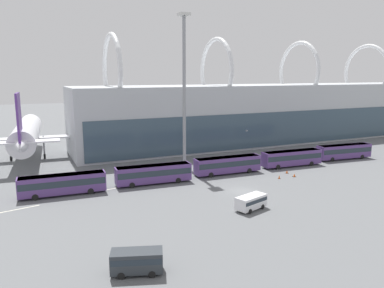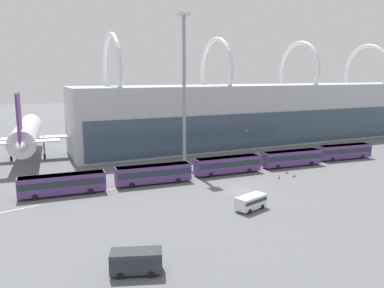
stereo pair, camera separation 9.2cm
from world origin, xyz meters
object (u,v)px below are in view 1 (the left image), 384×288
object	(u,v)px
shuttle_bus_2	(228,164)
shuttle_bus_3	(292,157)
service_van_crossing	(137,260)
traffic_cone_0	(294,175)
airliner_parked_remote	(290,114)
shuttle_bus_1	(154,173)
airliner_at_gate_far	(206,124)
service_van_foreground	(251,201)
floodlight_mast	(184,82)
shuttle_bus_0	(63,183)
airliner_at_gate_near	(27,134)
traffic_cone_2	(279,177)
traffic_cone_1	(287,172)
shuttle_bus_4	(344,151)

from	to	relation	value
shuttle_bus_2	shuttle_bus_3	xyz separation A→B (m)	(15.38, -0.36, 0.00)
shuttle_bus_3	service_van_crossing	bearing A→B (deg)	-142.18
shuttle_bus_2	traffic_cone_0	world-z (taller)	shuttle_bus_2
airliner_parked_remote	shuttle_bus_1	xyz separation A→B (m)	(-73.50, -53.23, -2.43)
airliner_parked_remote	shuttle_bus_2	xyz separation A→B (m)	(-58.12, -52.78, -2.43)
airliner_at_gate_far	airliner_parked_remote	size ratio (longest dim) A/B	0.99
service_van_foreground	floodlight_mast	size ratio (longest dim) A/B	0.17
shuttle_bus_0	service_van_crossing	xyz separation A→B (m)	(3.95, -28.45, -0.61)
airliner_at_gate_near	airliner_at_gate_far	size ratio (longest dim) A/B	1.17
airliner_at_gate_far	traffic_cone_2	bearing A→B (deg)	160.17
shuttle_bus_1	traffic_cone_1	size ratio (longest dim) A/B	21.68
service_van_foreground	traffic_cone_2	world-z (taller)	service_van_foreground
shuttle_bus_2	shuttle_bus_3	bearing A→B (deg)	1.13
traffic_cone_0	traffic_cone_1	distance (m)	2.64
airliner_at_gate_far	shuttle_bus_4	size ratio (longest dim) A/B	2.54
shuttle_bus_1	floodlight_mast	xyz separation A→B (m)	(9.89, 9.01, 15.62)
airliner_at_gate_near	airliner_parked_remote	bearing A→B (deg)	-72.13
shuttle_bus_4	floodlight_mast	size ratio (longest dim) A/B	0.44
shuttle_bus_3	shuttle_bus_4	xyz separation A→B (m)	(15.38, 0.45, 0.00)
airliner_parked_remote	airliner_at_gate_near	bearing A→B (deg)	-164.83
shuttle_bus_0	traffic_cone_2	distance (m)	38.41
floodlight_mast	traffic_cone_1	distance (m)	27.18
service_van_crossing	traffic_cone_2	bearing A→B (deg)	51.85
airliner_at_gate_far	traffic_cone_2	distance (m)	41.74
service_van_foreground	floodlight_mast	bearing A→B (deg)	-110.16
airliner_at_gate_far	shuttle_bus_3	size ratio (longest dim) A/B	2.55
traffic_cone_0	traffic_cone_2	world-z (taller)	traffic_cone_2
service_van_foreground	service_van_crossing	xyz separation A→B (m)	(-19.93, -10.19, 0.13)
floodlight_mast	traffic_cone_2	bearing A→B (deg)	-51.39
shuttle_bus_3	floodlight_mast	distance (m)	27.56
airliner_at_gate_far	shuttle_bus_0	distance (m)	55.17
airliner_at_gate_far	shuttle_bus_2	world-z (taller)	airliner_at_gate_far
service_van_crossing	shuttle_bus_4	bearing A→B (deg)	45.81
airliner_parked_remote	service_van_foreground	world-z (taller)	airliner_parked_remote
shuttle_bus_4	traffic_cone_0	bearing A→B (deg)	-154.78
shuttle_bus_2	traffic_cone_0	bearing A→B (deg)	-32.03
airliner_at_gate_far	shuttle_bus_2	bearing A→B (deg)	147.61
airliner_parked_remote	traffic_cone_0	xyz separation A→B (m)	(-47.62, -60.00, -4.12)
airliner_at_gate_near	traffic_cone_0	distance (m)	59.73
shuttle_bus_0	floodlight_mast	size ratio (longest dim) A/B	0.44
service_van_crossing	traffic_cone_2	world-z (taller)	service_van_crossing
shuttle_bus_2	traffic_cone_1	world-z (taller)	shuttle_bus_2
floodlight_mast	shuttle_bus_4	bearing A→B (deg)	-13.17
airliner_at_gate_far	traffic_cone_1	xyz separation A→B (m)	(-1.42, -38.62, -4.82)
service_van_crossing	traffic_cone_0	xyz separation A→B (m)	(37.30, 21.62, -1.08)
traffic_cone_0	traffic_cone_2	distance (m)	3.47
traffic_cone_2	traffic_cone_1	bearing A→B (deg)	33.39
shuttle_bus_3	service_van_crossing	xyz separation A→B (m)	(-42.18, -28.47, -0.61)
service_van_foreground	floodlight_mast	distance (m)	31.78
shuttle_bus_4	traffic_cone_1	xyz separation A→B (m)	(-19.92, -4.68, -1.67)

